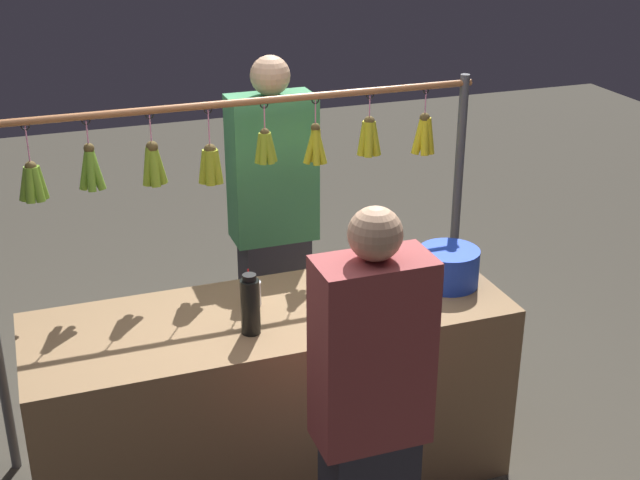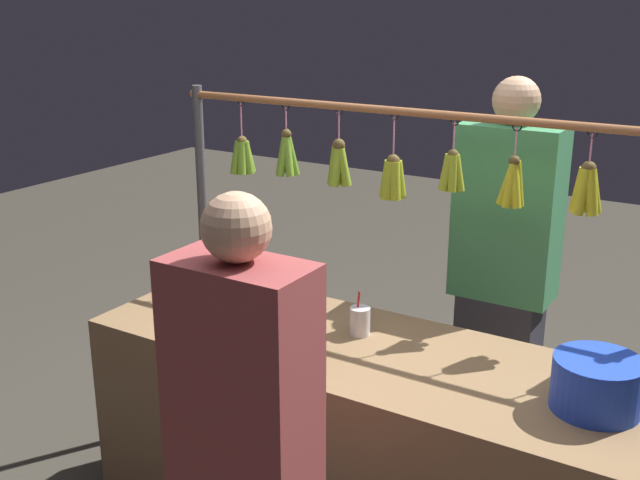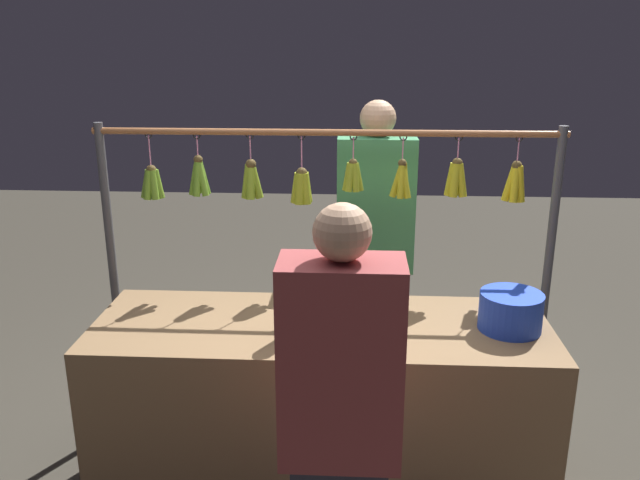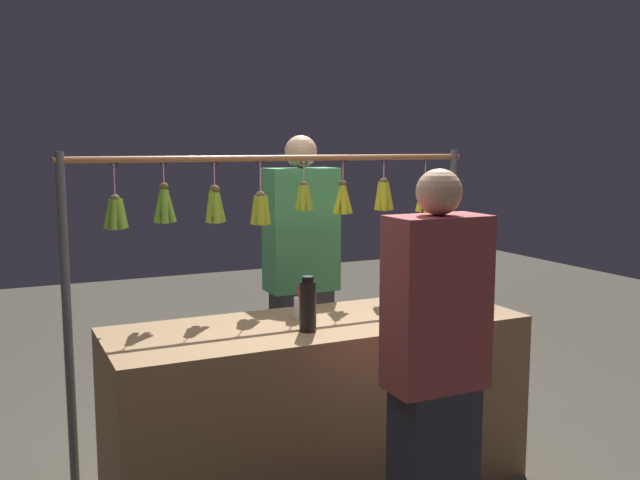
# 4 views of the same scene
# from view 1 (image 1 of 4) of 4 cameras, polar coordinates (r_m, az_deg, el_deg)

# --- Properties ---
(ground_plane) EXTENTS (12.00, 12.00, 0.00)m
(ground_plane) POSITION_cam_1_polar(r_m,az_deg,el_deg) (4.13, -2.99, -15.17)
(ground_plane) COLOR #413D33
(market_counter) EXTENTS (2.03, 0.70, 0.85)m
(market_counter) POSITION_cam_1_polar(r_m,az_deg,el_deg) (3.88, -3.12, -10.28)
(market_counter) COLOR olive
(market_counter) RESTS_ON ground
(display_rack) EXTENTS (2.28, 0.13, 1.67)m
(display_rack) POSITION_cam_1_polar(r_m,az_deg,el_deg) (3.91, -5.30, 3.32)
(display_rack) COLOR #4C4C51
(display_rack) RESTS_ON ground
(water_bottle) EXTENTS (0.08, 0.08, 0.26)m
(water_bottle) POSITION_cam_1_polar(r_m,az_deg,el_deg) (3.46, -4.59, -4.28)
(water_bottle) COLOR black
(water_bottle) RESTS_ON market_counter
(blue_bucket) EXTENTS (0.27, 0.27, 0.17)m
(blue_bucket) POSITION_cam_1_polar(r_m,az_deg,el_deg) (3.89, 8.40, -1.76)
(blue_bucket) COLOR blue
(blue_bucket) RESTS_ON market_counter
(drink_cup) EXTENTS (0.08, 0.08, 0.16)m
(drink_cup) POSITION_cam_1_polar(r_m,az_deg,el_deg) (3.70, -4.47, -3.50)
(drink_cup) COLOR silver
(drink_cup) RESTS_ON market_counter
(vendor_person) EXTENTS (0.42, 0.23, 1.75)m
(vendor_person) POSITION_cam_1_polar(r_m,az_deg,el_deg) (4.40, -3.05, 0.61)
(vendor_person) COLOR #2D2D38
(vendor_person) RESTS_ON ground
(customer_person) EXTENTS (0.38, 0.21, 1.61)m
(customer_person) POSITION_cam_1_polar(r_m,az_deg,el_deg) (3.05, 3.29, -12.25)
(customer_person) COLOR #2D2D38
(customer_person) RESTS_ON ground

